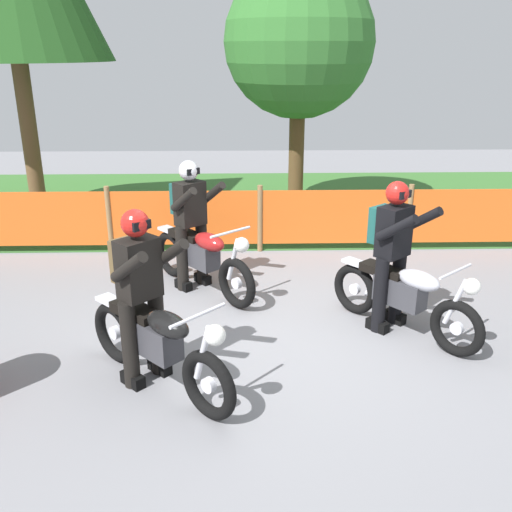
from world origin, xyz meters
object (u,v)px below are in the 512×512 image
at_px(motorcycle_lead, 158,343).
at_px(rider_trailing, 392,248).
at_px(motorcycle_third, 202,257).
at_px(motorcycle_trailing, 404,296).
at_px(rider_lead, 139,288).
at_px(rider_third, 190,218).

distance_m(motorcycle_lead, rider_trailing, 2.73).
bearing_deg(rider_trailing, motorcycle_third, -155.90).
relative_size(motorcycle_trailing, rider_trailing, 0.92).
bearing_deg(motorcycle_trailing, rider_lead, -112.17).
height_order(rider_trailing, rider_third, same).
relative_size(motorcycle_trailing, rider_lead, 0.92).
height_order(rider_lead, rider_third, same).
bearing_deg(rider_third, rider_lead, -47.83).
xyz_separation_m(motorcycle_third, rider_third, (-0.15, 0.17, 0.48)).
relative_size(motorcycle_third, rider_third, 0.95).
xyz_separation_m(motorcycle_lead, rider_trailing, (2.42, 1.18, 0.49)).
bearing_deg(rider_lead, motorcycle_lead, 0.51).
distance_m(rider_lead, rider_third, 2.26).
xyz_separation_m(rider_lead, rider_third, (0.27, 2.25, 0.00)).
distance_m(motorcycle_trailing, motorcycle_third, 2.59).
relative_size(motorcycle_third, rider_lead, 0.95).
distance_m(motorcycle_third, rider_third, 0.53).
height_order(motorcycle_trailing, rider_trailing, rider_trailing).
distance_m(rider_lead, rider_trailing, 2.77).
height_order(motorcycle_third, rider_lead, rider_lead).
xyz_separation_m(motorcycle_third, rider_trailing, (2.15, -1.05, 0.48)).
distance_m(rider_trailing, rider_third, 2.61).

